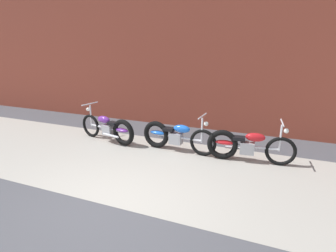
% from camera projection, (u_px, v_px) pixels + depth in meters
% --- Properties ---
extents(ground_plane, '(80.00, 80.00, 0.00)m').
position_uv_depth(ground_plane, '(108.00, 206.00, 4.66)').
color(ground_plane, '#47474C').
extents(sidewalk_slab, '(36.00, 3.50, 0.01)m').
position_uv_depth(sidewalk_slab, '(152.00, 165.00, 6.21)').
color(sidewalk_slab, '#9E998E').
rests_on(sidewalk_slab, ground).
extents(brick_building_wall, '(36.00, 0.50, 4.94)m').
position_uv_depth(brick_building_wall, '(198.00, 50.00, 8.56)').
color(brick_building_wall, brown).
rests_on(brick_building_wall, ground).
extents(motorcycle_purple, '(1.98, 0.71, 1.03)m').
position_uv_depth(motorcycle_purple, '(110.00, 128.00, 7.60)').
color(motorcycle_purple, black).
rests_on(motorcycle_purple, ground).
extents(motorcycle_blue, '(2.01, 0.58, 1.03)m').
position_uv_depth(motorcycle_blue, '(173.00, 136.00, 6.98)').
color(motorcycle_blue, black).
rests_on(motorcycle_blue, ground).
extents(motorcycle_red, '(2.01, 0.58, 1.03)m').
position_uv_depth(motorcycle_red, '(244.00, 145.00, 6.33)').
color(motorcycle_red, black).
rests_on(motorcycle_red, ground).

